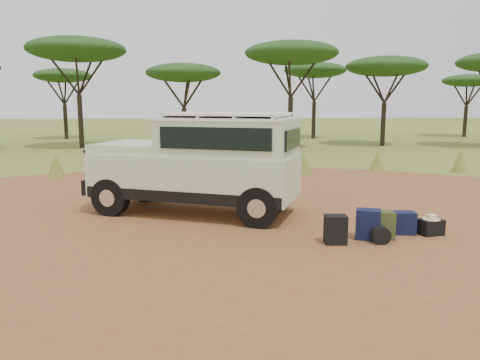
{
  "coord_description": "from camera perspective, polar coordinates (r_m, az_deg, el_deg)",
  "views": [
    {
      "loc": [
        -0.36,
        -8.62,
        2.64
      ],
      "look_at": [
        0.2,
        1.22,
        1.0
      ],
      "focal_mm": 35.0,
      "sensor_mm": 36.0,
      "label": 1
    }
  ],
  "objects": [
    {
      "name": "ground",
      "position": [
        9.02,
        -0.83,
        -7.57
      ],
      "size": [
        140.0,
        140.0,
        0.0
      ],
      "primitive_type": "plane",
      "color": "#5F6F27",
      "rests_on": "ground"
    },
    {
      "name": "dirt_clearing",
      "position": [
        9.02,
        -0.83,
        -7.55
      ],
      "size": [
        23.0,
        23.0,
        0.01
      ],
      "primitive_type": "cylinder",
      "color": "brown",
      "rests_on": "ground"
    },
    {
      "name": "grass_fringe",
      "position": [
        17.44,
        -1.67,
        2.08
      ],
      "size": [
        36.6,
        1.6,
        0.9
      ],
      "color": "#5F6F27",
      "rests_on": "ground"
    },
    {
      "name": "acacia_treeline",
      "position": [
        28.54,
        -1.05,
        13.94
      ],
      "size": [
        46.7,
        13.2,
        6.26
      ],
      "color": "#2C2318",
      "rests_on": "ground"
    },
    {
      "name": "safari_vehicle",
      "position": [
        11.12,
        -4.73,
        1.78
      ],
      "size": [
        5.27,
        3.54,
        2.41
      ],
      "rotation": [
        0.0,
        0.0,
        -0.36
      ],
      "color": "beige",
      "rests_on": "ground"
    },
    {
      "name": "backpack_black",
      "position": [
        9.01,
        11.56,
        -5.96
      ],
      "size": [
        0.42,
        0.31,
        0.55
      ],
      "primitive_type": "cube",
      "rotation": [
        0.0,
        0.0,
        -0.04
      ],
      "color": "black",
      "rests_on": "ground"
    },
    {
      "name": "backpack_navy",
      "position": [
        9.44,
        15.32,
        -5.26
      ],
      "size": [
        0.54,
        0.46,
        0.6
      ],
      "primitive_type": "cube",
      "rotation": [
        0.0,
        0.0,
        -0.34
      ],
      "color": "#111938",
      "rests_on": "ground"
    },
    {
      "name": "backpack_olive",
      "position": [
        9.53,
        17.01,
        -5.32
      ],
      "size": [
        0.43,
        0.33,
        0.56
      ],
      "primitive_type": "cube",
      "rotation": [
        0.0,
        0.0,
        0.1
      ],
      "color": "#374720",
      "rests_on": "ground"
    },
    {
      "name": "duffel_navy",
      "position": [
        10.07,
        19.42,
        -4.96
      ],
      "size": [
        0.44,
        0.35,
        0.46
      ],
      "primitive_type": "cube",
      "rotation": [
        0.0,
        0.0,
        -0.11
      ],
      "color": "#111938",
      "rests_on": "ground"
    },
    {
      "name": "hard_case",
      "position": [
        10.2,
        22.24,
        -5.34
      ],
      "size": [
        0.51,
        0.42,
        0.32
      ],
      "primitive_type": "cube",
      "rotation": [
        0.0,
        0.0,
        0.23
      ],
      "color": "black",
      "rests_on": "ground"
    },
    {
      "name": "stuff_sack",
      "position": [
        9.31,
        16.64,
        -6.33
      ],
      "size": [
        0.35,
        0.35,
        0.34
      ],
      "primitive_type": "cylinder",
      "rotation": [
        1.57,
        0.0,
        -0.02
      ],
      "color": "black",
      "rests_on": "ground"
    },
    {
      "name": "safari_hat",
      "position": [
        10.16,
        22.31,
        -4.27
      ],
      "size": [
        0.34,
        0.34,
        0.1
      ],
      "color": "beige",
      "rests_on": "hard_case"
    }
  ]
}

